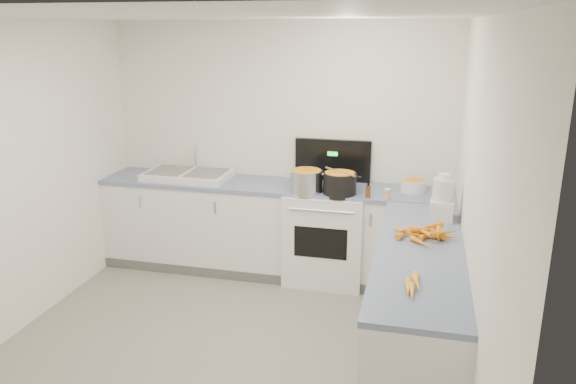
% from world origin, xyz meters
% --- Properties ---
extents(floor, '(3.50, 4.00, 0.00)m').
position_xyz_m(floor, '(0.00, 0.00, 0.00)').
color(floor, gray).
rests_on(floor, ground).
extents(ceiling, '(3.50, 4.00, 0.00)m').
position_xyz_m(ceiling, '(0.00, 0.00, 2.50)').
color(ceiling, white).
rests_on(ceiling, ground).
extents(wall_back, '(3.50, 0.00, 2.50)m').
position_xyz_m(wall_back, '(0.00, 2.00, 1.25)').
color(wall_back, white).
rests_on(wall_back, ground).
extents(wall_front, '(3.50, 0.00, 2.50)m').
position_xyz_m(wall_front, '(0.00, -2.00, 1.25)').
color(wall_front, white).
rests_on(wall_front, ground).
extents(wall_right, '(0.00, 4.00, 2.50)m').
position_xyz_m(wall_right, '(1.75, 0.00, 1.25)').
color(wall_right, white).
rests_on(wall_right, ground).
extents(counter_back, '(3.50, 0.62, 0.94)m').
position_xyz_m(counter_back, '(0.00, 1.70, 0.47)').
color(counter_back, white).
rests_on(counter_back, ground).
extents(counter_right, '(0.62, 2.20, 0.94)m').
position_xyz_m(counter_right, '(1.45, 0.30, 0.47)').
color(counter_right, white).
rests_on(counter_right, ground).
extents(stove, '(0.76, 0.65, 1.36)m').
position_xyz_m(stove, '(0.55, 1.69, 0.47)').
color(stove, white).
rests_on(stove, ground).
extents(sink, '(0.86, 0.52, 0.31)m').
position_xyz_m(sink, '(-0.90, 1.70, 0.98)').
color(sink, white).
rests_on(sink, counter_back).
extents(steel_pot, '(0.32, 0.32, 0.23)m').
position_xyz_m(steel_pot, '(0.37, 1.52, 1.03)').
color(steel_pot, silver).
rests_on(steel_pot, stove).
extents(black_pot, '(0.37, 0.37, 0.22)m').
position_xyz_m(black_pot, '(0.69, 1.52, 1.03)').
color(black_pot, black).
rests_on(black_pot, stove).
extents(wooden_spoon, '(0.32, 0.28, 0.02)m').
position_xyz_m(wooden_spoon, '(0.69, 1.52, 1.15)').
color(wooden_spoon, '#AD7A47').
rests_on(wooden_spoon, black_pot).
extents(mixing_bowl, '(0.29, 0.29, 0.11)m').
position_xyz_m(mixing_bowl, '(1.35, 1.76, 0.99)').
color(mixing_bowl, white).
rests_on(mixing_bowl, counter_back).
extents(extract_bottle, '(0.04, 0.04, 0.11)m').
position_xyz_m(extract_bottle, '(0.96, 1.47, 0.99)').
color(extract_bottle, '#593319').
rests_on(extract_bottle, counter_back).
extents(spice_jar, '(0.05, 0.05, 0.08)m').
position_xyz_m(spice_jar, '(1.14, 1.45, 0.98)').
color(spice_jar, '#E5B266').
rests_on(spice_jar, counter_back).
extents(food_processor, '(0.20, 0.24, 0.38)m').
position_xyz_m(food_processor, '(1.60, 1.01, 1.10)').
color(food_processor, white).
rests_on(food_processor, counter_right).
extents(carrot_pile, '(0.47, 0.40, 0.09)m').
position_xyz_m(carrot_pile, '(1.48, 0.54, 0.98)').
color(carrot_pile, orange).
rests_on(carrot_pile, counter_right).
extents(peeled_carrots, '(0.11, 0.36, 0.04)m').
position_xyz_m(peeled_carrots, '(1.41, -0.32, 0.96)').
color(peeled_carrots, '#FF9D26').
rests_on(peeled_carrots, counter_right).
extents(peelings, '(0.25, 0.28, 0.01)m').
position_xyz_m(peelings, '(-1.11, 1.70, 1.02)').
color(peelings, tan).
rests_on(peelings, sink).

